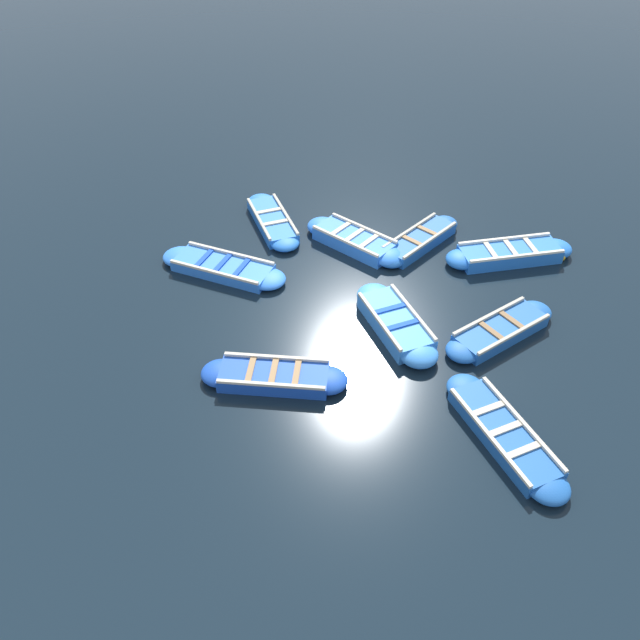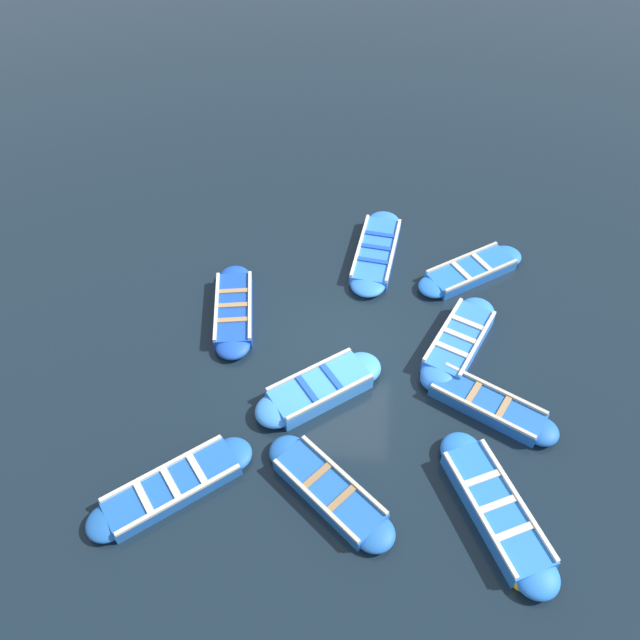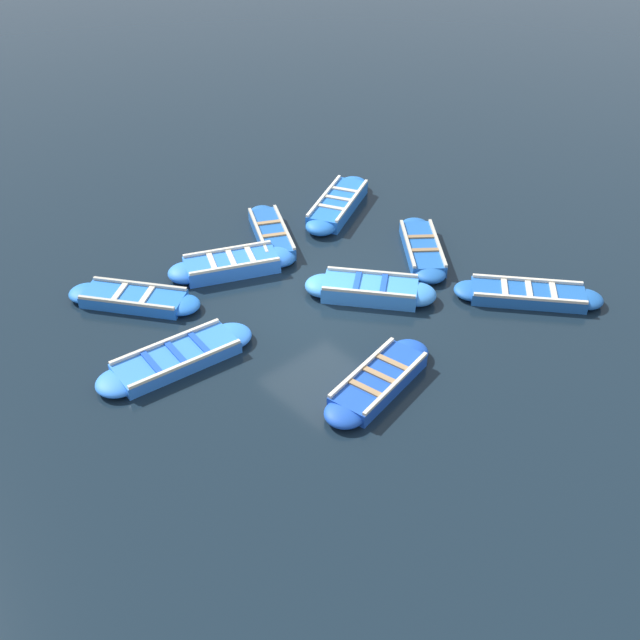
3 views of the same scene
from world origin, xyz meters
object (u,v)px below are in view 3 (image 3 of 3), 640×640
(boat_drifting, at_px, (232,265))
(boat_far_corner, at_px, (528,295))
(boat_near_quay, at_px, (370,290))
(boat_outer_left, at_px, (379,381))
(boat_broadside, at_px, (177,358))
(buoy_orange_near, at_px, (363,188))
(boat_bow_out, at_px, (271,234))
(boat_mid_row, at_px, (134,299))
(boat_alongside, at_px, (338,204))
(boat_centre, at_px, (422,249))

(boat_drifting, bearing_deg, boat_far_corner, -52.87)
(boat_near_quay, height_order, boat_outer_left, boat_near_quay)
(boat_broadside, height_order, buoy_orange_near, boat_broadside)
(boat_bow_out, xyz_separation_m, boat_far_corner, (2.73, -6.52, -0.02))
(boat_bow_out, bearing_deg, buoy_orange_near, 4.44)
(boat_drifting, xyz_separation_m, boat_far_corner, (4.52, -5.97, -0.04))
(boat_near_quay, xyz_separation_m, boat_mid_row, (-4.43, 3.69, -0.06))
(boat_near_quay, relative_size, boat_bow_out, 0.95)
(boat_near_quay, distance_m, buoy_orange_near, 5.68)
(boat_alongside, height_order, boat_drifting, boat_drifting)
(boat_bow_out, relative_size, boat_drifting, 0.97)
(boat_drifting, bearing_deg, boat_outer_left, -95.03)
(boat_alongside, distance_m, buoy_orange_near, 1.43)
(boat_centre, xyz_separation_m, buoy_orange_near, (1.45, 3.64, -0.02))
(boat_bow_out, distance_m, buoy_orange_near, 3.94)
(buoy_orange_near, bearing_deg, boat_drifting, -171.49)
(boat_drifting, bearing_deg, boat_broadside, -145.69)
(boat_near_quay, bearing_deg, buoy_orange_near, 46.18)
(boat_near_quay, height_order, buoy_orange_near, boat_near_quay)
(boat_broadside, bearing_deg, boat_drifting, 34.31)
(boat_centre, relative_size, boat_bow_out, 0.93)
(boat_drifting, xyz_separation_m, boat_mid_row, (-2.64, 0.45, -0.05))
(boat_mid_row, bearing_deg, boat_drifting, -9.66)
(boat_outer_left, relative_size, boat_drifting, 1.01)
(boat_near_quay, height_order, boat_far_corner, boat_near_quay)
(boat_near_quay, relative_size, boat_alongside, 0.85)
(boat_far_corner, xyz_separation_m, buoy_orange_near, (1.20, 6.82, -0.01))
(boat_centre, distance_m, boat_outer_left, 5.59)
(boat_near_quay, bearing_deg, boat_drifting, 118.84)
(boat_alongside, relative_size, boat_broadside, 0.98)
(boat_near_quay, xyz_separation_m, boat_broadside, (-4.96, 1.08, -0.05))
(boat_alongside, bearing_deg, boat_outer_left, -127.75)
(boat_bow_out, bearing_deg, boat_far_corner, -67.30)
(boat_mid_row, relative_size, buoy_orange_near, 11.52)
(boat_far_corner, bearing_deg, boat_mid_row, 138.13)
(boat_centre, distance_m, buoy_orange_near, 3.92)
(boat_far_corner, relative_size, boat_broadside, 0.88)
(boat_alongside, xyz_separation_m, boat_far_corner, (0.19, -6.50, -0.04))
(boat_centre, bearing_deg, boat_bow_out, 126.58)
(boat_near_quay, distance_m, boat_centre, 2.52)
(boat_centre, xyz_separation_m, boat_broadside, (-7.44, 0.62, -0.01))
(buoy_orange_near, bearing_deg, boat_broadside, -161.24)
(boat_drifting, distance_m, boat_far_corner, 7.48)
(boat_centre, distance_m, boat_far_corner, 3.19)
(boat_drifting, relative_size, boat_mid_row, 1.05)
(boat_bow_out, height_order, buoy_orange_near, boat_bow_out)
(boat_outer_left, relative_size, boat_broadside, 0.90)
(boat_centre, distance_m, boat_broadside, 7.46)
(boat_centre, height_order, buoy_orange_near, boat_centre)
(boat_near_quay, height_order, boat_alongside, boat_near_quay)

